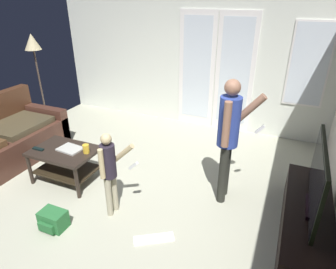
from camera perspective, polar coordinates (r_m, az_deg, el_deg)
ground_plane at (r=3.98m, az=-10.55°, el=-12.15°), size 5.34×5.57×0.02m
wall_back_with_doors at (r=5.67m, az=4.90°, el=15.36°), size 5.34×0.09×2.85m
coffee_table at (r=4.30m, az=-19.26°, el=-4.36°), size 0.87×0.61×0.48m
tv_stand at (r=3.59m, az=25.10°, el=-15.24°), size 0.48×1.71×0.39m
flat_screen_tv at (r=3.27m, az=26.90°, el=-7.72°), size 0.08×1.18×0.71m
person_adult at (r=3.51m, az=11.75°, el=0.48°), size 0.51×0.44×1.57m
person_child at (r=3.39m, az=-11.23°, el=-6.33°), size 0.41×0.28×1.05m
floor_lamp at (r=5.90m, az=-24.59°, el=14.70°), size 0.28×0.28×1.76m
backpack at (r=3.67m, az=-21.35°, el=-15.16°), size 0.29×0.24×0.21m
loose_keyboard at (r=3.38m, az=-2.75°, el=-19.49°), size 0.44×0.35×0.02m
laptop_closed at (r=4.21m, az=-18.40°, el=-2.66°), size 0.34×0.27×0.02m
cup_near_edge at (r=4.05m, az=-15.60°, el=-2.69°), size 0.09×0.09×0.12m
tv_remote_black at (r=4.37m, az=-23.84°, el=-2.57°), size 0.17×0.05×0.02m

